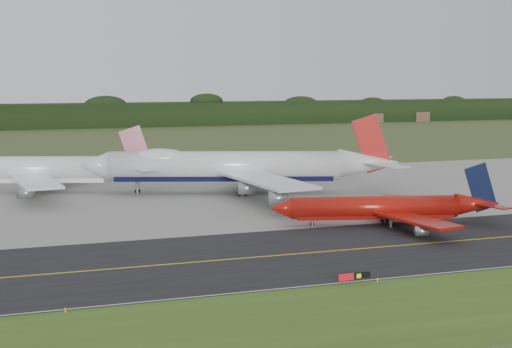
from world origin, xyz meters
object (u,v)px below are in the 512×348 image
object	(u,v)px
jet_ba_747	(236,167)
taxiway_sign	(354,276)
jet_red_737	(387,208)
jet_star_tail	(32,170)

from	to	relation	value
jet_ba_747	taxiway_sign	xyz separation A→B (m)	(-5.45, -71.61, -4.98)
jet_red_737	jet_star_tail	size ratio (longest dim) A/B	0.71
jet_star_tail	taxiway_sign	bearing A→B (deg)	-66.62
taxiway_sign	jet_red_737	bearing A→B (deg)	55.62
jet_ba_747	jet_red_737	bearing A→B (deg)	-68.75
jet_ba_747	jet_star_tail	size ratio (longest dim) A/B	1.23
taxiway_sign	jet_ba_747	bearing A→B (deg)	85.65
jet_ba_747	jet_red_737	world-z (taller)	jet_ba_747
jet_star_tail	jet_ba_747	bearing A→B (deg)	-19.47
jet_star_tail	taxiway_sign	size ratio (longest dim) A/B	12.70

